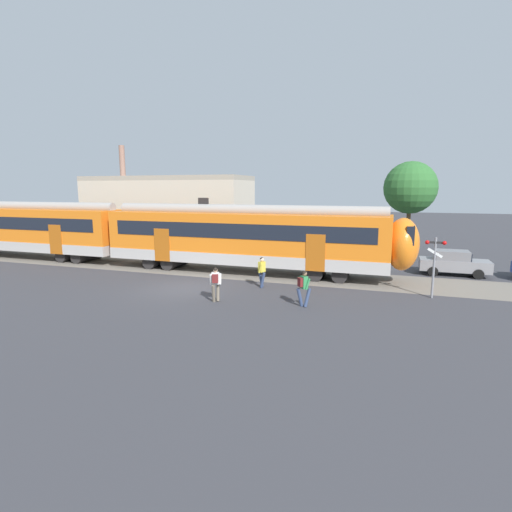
# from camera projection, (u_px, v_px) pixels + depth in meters

# --- Properties ---
(ground_plane) EXTENTS (160.00, 160.00, 0.00)m
(ground_plane) POSITION_uv_depth(u_px,v_px,m) (183.00, 288.00, 21.47)
(ground_plane) COLOR #38383D
(track_bed) EXTENTS (80.00, 4.40, 0.01)m
(track_bed) POSITION_uv_depth(u_px,v_px,m) (102.00, 262.00, 29.18)
(track_bed) COLOR slate
(track_bed) RESTS_ON ground
(commuter_train) EXTENTS (38.05, 3.07, 4.73)m
(commuter_train) POSITION_uv_depth(u_px,v_px,m) (129.00, 233.00, 28.01)
(commuter_train) COLOR #B2ADA8
(commuter_train) RESTS_ON ground
(pedestrian_white) EXTENTS (0.53, 0.71, 1.67)m
(pedestrian_white) POSITION_uv_depth(u_px,v_px,m) (216.00, 281.00, 18.78)
(pedestrian_white) COLOR #6B6051
(pedestrian_white) RESTS_ON ground
(pedestrian_yellow) EXTENTS (0.57, 0.65, 1.67)m
(pedestrian_yellow) POSITION_uv_depth(u_px,v_px,m) (262.00, 270.00, 21.56)
(pedestrian_yellow) COLOR navy
(pedestrian_yellow) RESTS_ON ground
(pedestrian_green) EXTENTS (0.69, 0.50, 1.67)m
(pedestrian_green) POSITION_uv_depth(u_px,v_px,m) (303.00, 286.00, 17.99)
(pedestrian_green) COLOR navy
(pedestrian_green) RESTS_ON ground
(parked_car_grey) EXTENTS (4.01, 1.78, 1.54)m
(parked_car_grey) POSITION_uv_depth(u_px,v_px,m) (454.00, 263.00, 24.68)
(parked_car_grey) COLOR gray
(parked_car_grey) RESTS_ON ground
(crossing_signal) EXTENTS (0.96, 0.22, 3.00)m
(crossing_signal) POSITION_uv_depth(u_px,v_px,m) (435.00, 258.00, 19.27)
(crossing_signal) COLOR gray
(crossing_signal) RESTS_ON ground
(background_building) EXTENTS (14.97, 5.00, 9.20)m
(background_building) POSITION_uv_depth(u_px,v_px,m) (167.00, 212.00, 35.78)
(background_building) COLOR beige
(background_building) RESTS_ON ground
(street_tree_right) EXTENTS (4.07, 4.07, 7.43)m
(street_tree_right) POSITION_uv_depth(u_px,v_px,m) (410.00, 188.00, 31.19)
(street_tree_right) COLOR brown
(street_tree_right) RESTS_ON ground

